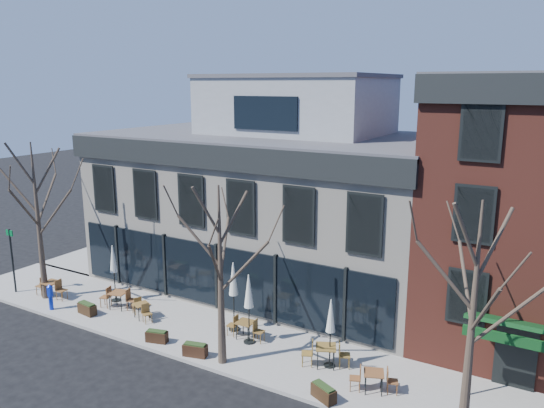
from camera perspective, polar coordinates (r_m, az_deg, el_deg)
The scene contains 24 objects.
ground at distance 26.15m, azimuth -5.74°, elevation -11.57°, with size 120.00×120.00×0.00m, color black.
sidewalk_front at distance 22.87m, azimuth -2.18°, elevation -15.07°, with size 33.50×4.70×0.15m, color gray.
sidewalk_side at distance 37.33m, azimuth -14.38°, elevation -4.25°, with size 4.50×12.00×0.15m, color gray.
corner_building at distance 28.68m, azimuth 0.12°, elevation 0.64°, with size 18.39×10.39×11.10m.
red_brick_building at distance 24.72m, azimuth 26.88°, elevation -0.58°, with size 8.20×11.78×11.18m.
tree_corner at distance 28.47m, azimuth -23.85°, elevation -1.54°, with size 3.93×3.98×7.92m.
tree_mid at distance 20.15m, azimuth -5.55°, elevation -7.49°, with size 3.50×3.55×7.04m.
tree_right at distance 16.83m, azimuth 20.76°, elevation -11.70°, with size 3.72×3.77×7.48m.
sign_pole at distance 30.49m, azimuth -26.17°, elevation -5.11°, with size 0.50×0.10×3.40m.
call_box at distance 27.85m, azimuth -22.73°, elevation -9.13°, with size 0.26×0.26×1.29m.
cafe_set_0 at distance 29.43m, azimuth -22.65°, elevation -8.29°, with size 1.94×0.82×1.01m.
cafe_set_1 at distance 26.98m, azimuth -16.17°, elevation -9.69°, with size 1.99×0.97×1.02m.
cafe_set_2 at distance 25.71m, azimuth -13.83°, elevation -10.91°, with size 1.65×1.02×0.85m.
cafe_set_3 at distance 23.16m, azimuth -2.87°, elevation -13.16°, with size 1.78×0.74×0.93m.
cafe_set_4 at distance 21.18m, azimuth 5.80°, elevation -15.73°, with size 1.93×1.24×1.01m.
cafe_set_5 at distance 19.94m, azimuth 10.88°, elevation -18.03°, with size 1.77×1.03×0.91m.
umbrella_0 at distance 27.39m, azimuth -16.70°, elevation -5.99°, with size 0.46×0.46×2.90m.
umbrella_2 at distance 23.26m, azimuth -4.18°, elevation -8.43°, with size 0.50×0.50×3.12m.
umbrella_3 at distance 22.14m, azimuth -2.52°, elevation -9.74°, with size 0.48×0.48×3.02m.
umbrella_4 at distance 20.55m, azimuth 6.33°, elevation -12.24°, with size 0.44×0.44×2.75m.
planter_0 at distance 26.89m, azimuth -19.27°, elevation -10.56°, with size 1.04×0.51×0.56m.
planter_1 at distance 23.45m, azimuth -12.28°, elevation -13.73°, with size 0.98×0.60×0.51m.
planter_2 at distance 22.10m, azimuth -8.27°, elevation -15.25°, with size 1.03×0.61×0.54m.
planter_3 at distance 19.39m, azimuth 5.57°, elevation -19.51°, with size 1.03×0.75×0.54m.
Camera 1 is at (14.17, -19.17, 10.76)m, focal length 35.00 mm.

